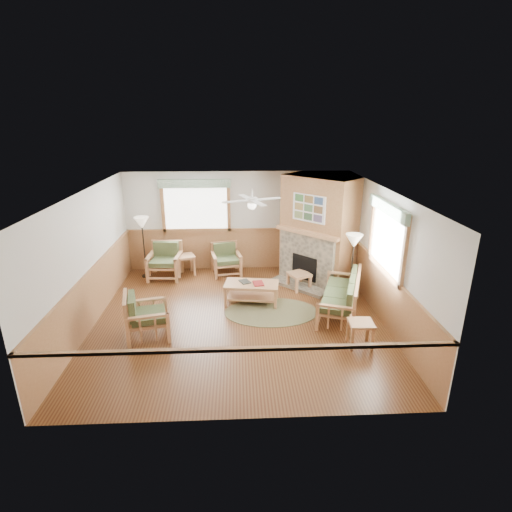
{
  "coord_description": "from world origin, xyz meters",
  "views": [
    {
      "loc": [
        0.0,
        -7.58,
        4.08
      ],
      "look_at": [
        0.4,
        0.7,
        1.15
      ],
      "focal_mm": 28.0,
      "sensor_mm": 36.0,
      "label": 1
    }
  ],
  "objects_px": {
    "end_table_chairs": "(185,265)",
    "floor_lamp_right": "(352,269)",
    "armchair_back_left": "(165,261)",
    "sofa": "(340,295)",
    "armchair_left": "(147,315)",
    "end_table_sofa": "(360,334)",
    "floor_lamp_left": "(144,247)",
    "coffee_table": "(252,293)",
    "footstool": "(299,281)",
    "armchair_back_right": "(226,259)"
  },
  "relations": [
    {
      "from": "sofa",
      "to": "footstool",
      "type": "distance_m",
      "value": 1.51
    },
    {
      "from": "sofa",
      "to": "end_table_chairs",
      "type": "distance_m",
      "value": 4.34
    },
    {
      "from": "footstool",
      "to": "coffee_table",
      "type": "bearing_deg",
      "value": -148.63
    },
    {
      "from": "armchair_back_right",
      "to": "floor_lamp_right",
      "type": "distance_m",
      "value": 3.47
    },
    {
      "from": "armchair_back_left",
      "to": "sofa",
      "type": "bearing_deg",
      "value": -24.34
    },
    {
      "from": "floor_lamp_left",
      "to": "armchair_back_left",
      "type": "bearing_deg",
      "value": -11.11
    },
    {
      "from": "coffee_table",
      "to": "end_table_chairs",
      "type": "distance_m",
      "value": 2.51
    },
    {
      "from": "sofa",
      "to": "armchair_back_left",
      "type": "bearing_deg",
      "value": -98.96
    },
    {
      "from": "armchair_left",
      "to": "armchair_back_left",
      "type": "bearing_deg",
      "value": -9.84
    },
    {
      "from": "armchair_back_right",
      "to": "end_table_sofa",
      "type": "distance_m",
      "value": 4.53
    },
    {
      "from": "armchair_left",
      "to": "end_table_chairs",
      "type": "height_order",
      "value": "armchair_left"
    },
    {
      "from": "sofa",
      "to": "armchair_back_right",
      "type": "bearing_deg",
      "value": -114.53
    },
    {
      "from": "armchair_back_right",
      "to": "end_table_sofa",
      "type": "xyz_separation_m",
      "value": [
        2.56,
        -3.74,
        -0.16
      ]
    },
    {
      "from": "armchair_back_right",
      "to": "footstool",
      "type": "distance_m",
      "value": 2.13
    },
    {
      "from": "footstool",
      "to": "floor_lamp_right",
      "type": "bearing_deg",
      "value": -38.44
    },
    {
      "from": "footstool",
      "to": "armchair_back_left",
      "type": "bearing_deg",
      "value": 165.38
    },
    {
      "from": "armchair_back_left",
      "to": "floor_lamp_right",
      "type": "distance_m",
      "value": 4.82
    },
    {
      "from": "armchair_back_left",
      "to": "coffee_table",
      "type": "relative_size",
      "value": 0.76
    },
    {
      "from": "armchair_left",
      "to": "floor_lamp_left",
      "type": "distance_m",
      "value": 3.2
    },
    {
      "from": "sofa",
      "to": "floor_lamp_right",
      "type": "distance_m",
      "value": 0.74
    },
    {
      "from": "armchair_back_right",
      "to": "footstool",
      "type": "xyz_separation_m",
      "value": [
        1.82,
        -1.08,
        -0.2
      ]
    },
    {
      "from": "armchair_back_right",
      "to": "sofa",
      "type": "bearing_deg",
      "value": -55.44
    },
    {
      "from": "armchair_back_right",
      "to": "armchair_left",
      "type": "bearing_deg",
      "value": -125.88
    },
    {
      "from": "floor_lamp_left",
      "to": "coffee_table",
      "type": "bearing_deg",
      "value": -32.17
    },
    {
      "from": "end_table_sofa",
      "to": "floor_lamp_right",
      "type": "bearing_deg",
      "value": 80.59
    },
    {
      "from": "sofa",
      "to": "end_table_sofa",
      "type": "distance_m",
      "value": 1.34
    },
    {
      "from": "sofa",
      "to": "floor_lamp_right",
      "type": "bearing_deg",
      "value": 163.3
    },
    {
      "from": "armchair_left",
      "to": "end_table_sofa",
      "type": "xyz_separation_m",
      "value": [
        4.01,
        -0.55,
        -0.2
      ]
    },
    {
      "from": "sofa",
      "to": "footstool",
      "type": "xyz_separation_m",
      "value": [
        -0.68,
        1.33,
        -0.22
      ]
    },
    {
      "from": "armchair_back_left",
      "to": "armchair_back_right",
      "type": "relative_size",
      "value": 1.12
    },
    {
      "from": "sofa",
      "to": "armchair_left",
      "type": "bearing_deg",
      "value": -59.4
    },
    {
      "from": "armchair_left",
      "to": "coffee_table",
      "type": "distance_m",
      "value": 2.49
    },
    {
      "from": "armchair_back_right",
      "to": "end_table_chairs",
      "type": "distance_m",
      "value": 1.12
    },
    {
      "from": "armchair_left",
      "to": "footstool",
      "type": "relative_size",
      "value": 1.89
    },
    {
      "from": "armchair_back_left",
      "to": "floor_lamp_left",
      "type": "xyz_separation_m",
      "value": [
        -0.52,
        0.1,
        0.36
      ]
    },
    {
      "from": "armchair_back_left",
      "to": "coffee_table",
      "type": "height_order",
      "value": "armchair_back_left"
    },
    {
      "from": "armchair_back_left",
      "to": "footstool",
      "type": "height_order",
      "value": "armchair_back_left"
    },
    {
      "from": "coffee_table",
      "to": "footstool",
      "type": "height_order",
      "value": "coffee_table"
    },
    {
      "from": "end_table_chairs",
      "to": "armchair_left",
      "type": "bearing_deg",
      "value": -96.08
    },
    {
      "from": "end_table_chairs",
      "to": "floor_lamp_left",
      "type": "distance_m",
      "value": 1.17
    },
    {
      "from": "coffee_table",
      "to": "end_table_chairs",
      "type": "xyz_separation_m",
      "value": [
        -1.73,
        1.82,
        0.03
      ]
    },
    {
      "from": "sofa",
      "to": "coffee_table",
      "type": "xyz_separation_m",
      "value": [
        -1.88,
        0.6,
        -0.19
      ]
    },
    {
      "from": "armchair_left",
      "to": "floor_lamp_left",
      "type": "bearing_deg",
      "value": -0.53
    },
    {
      "from": "armchair_back_right",
      "to": "coffee_table",
      "type": "bearing_deg",
      "value": -82.69
    },
    {
      "from": "armchair_back_right",
      "to": "footstool",
      "type": "bearing_deg",
      "value": -42.17
    },
    {
      "from": "coffee_table",
      "to": "floor_lamp_right",
      "type": "height_order",
      "value": "floor_lamp_right"
    },
    {
      "from": "armchair_back_right",
      "to": "armchair_left",
      "type": "relative_size",
      "value": 0.91
    },
    {
      "from": "armchair_left",
      "to": "end_table_sofa",
      "type": "relative_size",
      "value": 1.81
    },
    {
      "from": "end_table_chairs",
      "to": "floor_lamp_right",
      "type": "relative_size",
      "value": 0.33
    },
    {
      "from": "floor_lamp_right",
      "to": "floor_lamp_left",
      "type": "bearing_deg",
      "value": 159.93
    }
  ]
}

